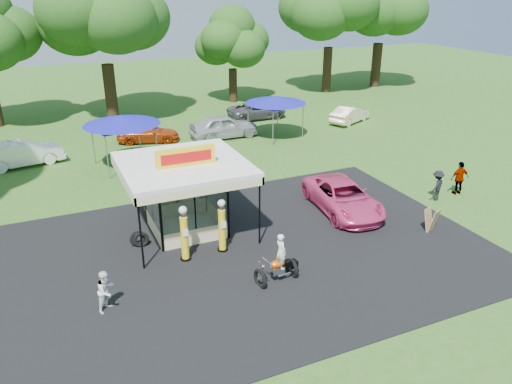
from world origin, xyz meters
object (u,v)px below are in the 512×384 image
(gas_pump_right, at_px, (222,227))
(bg_car_e, at_px, (350,114))
(spectator_east_b, at_px, (460,178))
(bg_car_d, at_px, (257,110))
(bg_car_c, at_px, (224,126))
(gas_pump_left, at_px, (184,235))
(spectator_east_a, at_px, (437,185))
(a_frame_sign, at_px, (431,220))
(spectator_west, at_px, (106,291))
(tent_west, at_px, (122,121))
(tent_east, at_px, (276,100))
(kiosk_car, at_px, (174,203))
(bg_car_a, at_px, (23,154))
(gas_station_kiosk, at_px, (185,195))
(pink_sedan, at_px, (343,197))
(bg_car_b, at_px, (148,133))
(motorcycle, at_px, (279,262))

(gas_pump_right, relative_size, bg_car_e, 0.58)
(spectator_east_b, xyz_separation_m, bg_car_d, (-3.40, 19.14, -0.24))
(spectator_east_b, bearing_deg, gas_pump_right, 10.29)
(bg_car_c, bearing_deg, spectator_east_b, -152.28)
(gas_pump_left, distance_m, bg_car_c, 17.56)
(gas_pump_left, relative_size, spectator_east_a, 1.51)
(a_frame_sign, relative_size, spectator_east_b, 0.60)
(spectator_west, height_order, tent_west, tent_west)
(tent_east, bearing_deg, kiosk_car, -136.91)
(bg_car_c, bearing_deg, spectator_east_a, -157.60)
(a_frame_sign, bearing_deg, bg_car_a, 111.33)
(bg_car_a, distance_m, tent_east, 17.22)
(gas_station_kiosk, distance_m, a_frame_sign, 11.34)
(gas_pump_right, distance_m, spectator_east_b, 13.87)
(spectator_east_b, bearing_deg, tent_west, -29.25)
(tent_west, bearing_deg, tent_east, 9.75)
(pink_sedan, relative_size, bg_car_b, 1.24)
(a_frame_sign, distance_m, bg_car_c, 18.24)
(a_frame_sign, xyz_separation_m, bg_car_a, (-17.03, 17.29, 0.23))
(bg_car_d, xyz_separation_m, tent_east, (-0.97, -5.46, 2.09))
(kiosk_car, height_order, spectator_east_b, spectator_east_b)
(spectator_east_b, bearing_deg, spectator_east_a, 12.05)
(motorcycle, xyz_separation_m, tent_east, (8.29, 17.34, 1.97))
(bg_car_a, bearing_deg, motorcycle, -164.68)
(bg_car_a, distance_m, bg_car_c, 13.60)
(gas_station_kiosk, distance_m, pink_sedan, 7.92)
(bg_car_d, xyz_separation_m, bg_car_e, (6.37, -4.26, -0.00))
(gas_pump_left, distance_m, a_frame_sign, 11.30)
(gas_station_kiosk, xyz_separation_m, bg_car_c, (6.84, 13.28, -0.93))
(gas_station_kiosk, distance_m, bg_car_b, 14.63)
(spectator_west, bearing_deg, bg_car_e, -3.38)
(spectator_west, xyz_separation_m, bg_car_c, (11.12, 17.98, 0.08))
(bg_car_e, bearing_deg, kiosk_car, 95.53)
(a_frame_sign, bearing_deg, gas_pump_right, 143.71)
(kiosk_car, bearing_deg, bg_car_a, 32.83)
(a_frame_sign, xyz_separation_m, spectator_east_b, (4.43, 2.83, 0.36))
(a_frame_sign, bearing_deg, bg_car_d, 64.08)
(a_frame_sign, distance_m, pink_sedan, 4.33)
(motorcycle, relative_size, tent_east, 0.47)
(tent_east, bearing_deg, spectator_east_a, -78.87)
(gas_pump_right, bearing_deg, bg_car_d, 62.14)
(motorcycle, bearing_deg, bg_car_b, 84.50)
(a_frame_sign, height_order, spectator_east_a, spectator_east_a)
(gas_station_kiosk, bearing_deg, tent_east, 48.96)
(spectator_east_b, bearing_deg, pink_sedan, 1.95)
(bg_car_e, bearing_deg, bg_car_c, 62.89)
(tent_east, bearing_deg, tent_west, -170.25)
(spectator_west, height_order, tent_east, tent_east)
(kiosk_car, bearing_deg, pink_sedan, -113.10)
(motorcycle, xyz_separation_m, kiosk_car, (-2.06, 7.67, -0.32))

